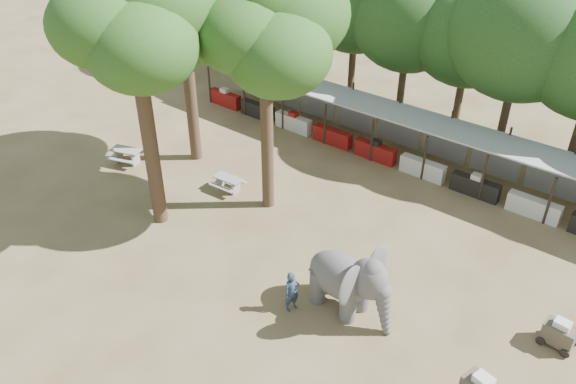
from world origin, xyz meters
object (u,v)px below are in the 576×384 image
Objects in this scene: handler at (292,292)px; picnic_table_far at (228,182)px; elephant at (350,281)px; cart_back at (559,334)px; yard_tree_left at (182,1)px; yard_tree_center at (133,13)px; yard_tree_back at (265,22)px; picnic_table_near at (126,154)px.

handler reaches higher than picnic_table_far.
elephant is 9.72m from picnic_table_far.
picnic_table_far is at bearing -176.40° from cart_back.
yard_tree_left is at bearing 164.58° from elephant.
yard_tree_center reaches higher than yard_tree_left.
yard_tree_back is at bearing -178.44° from cart_back.
yard_tree_left is 8.53m from picnic_table_near.
picnic_table_far is at bearing -21.23° from yard_tree_left.
yard_tree_left reaches higher than handler.
cart_back is at bearing -42.64° from handler.
yard_tree_back is at bearing 66.62° from handler.
yard_tree_center is at bearing 103.16° from handler.
yard_tree_left is at bearing 32.29° from picnic_table_near.
picnic_table_far is 15.65m from cart_back.
picnic_table_near is 1.65× the size of cart_back.
picnic_table_far is at bearing 78.83° from handler.
picnic_table_far is (-2.21, -0.47, -8.08)m from yard_tree_back.
elephant is 3.11× the size of cart_back.
elephant is 2.22× the size of handler.
yard_tree_back reaches higher than cart_back.
picnic_table_near is (-2.29, -2.90, -7.68)m from yard_tree_left.
picnic_table_near is 6.25m from picnic_table_far.
handler is at bearing -148.03° from cart_back.
picnic_table_far is (-9.15, 3.13, -0.94)m from elephant.
yard_tree_center is at bearing -173.56° from elephant.
yard_tree_center is at bearing -59.04° from yard_tree_left.
cart_back is (19.44, -1.53, -7.65)m from yard_tree_left.
yard_tree_back is (3.00, 4.00, -0.67)m from yard_tree_center.
cart_back is (15.65, -0.06, 0.09)m from picnic_table_far.
elephant is 2.44× the size of picnic_table_far.
yard_tree_center is at bearing -126.86° from yard_tree_back.
picnic_table_near is (-15.23, 1.71, -0.89)m from elephant.
picnic_table_far is at bearing -6.14° from picnic_table_near.
picnic_table_near is (-8.29, -1.90, -8.02)m from yard_tree_back.
yard_tree_center is 1.06× the size of yard_tree_back.
cart_back is (6.50, 3.08, -0.85)m from elephant.
picnic_table_near is (-5.29, 2.10, -8.69)m from yard_tree_center.
picnic_table_far is at bearing 165.27° from elephant.
elephant is 15.35m from picnic_table_near.
yard_tree_left is 20.95m from cart_back.
elephant reaches higher than picnic_table_near.
elephant is (12.94, -4.61, -6.80)m from yard_tree_left.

